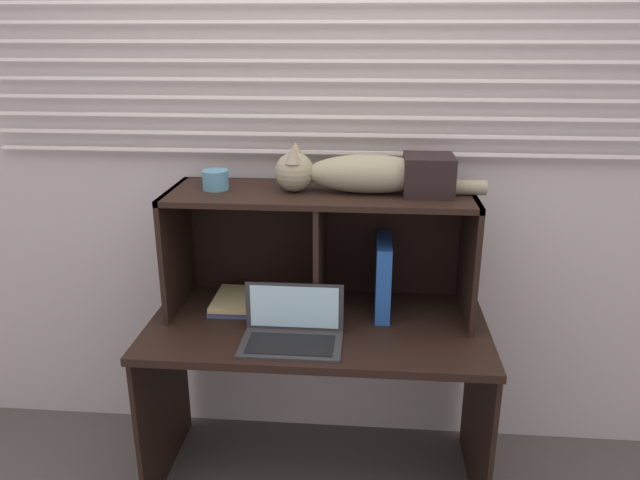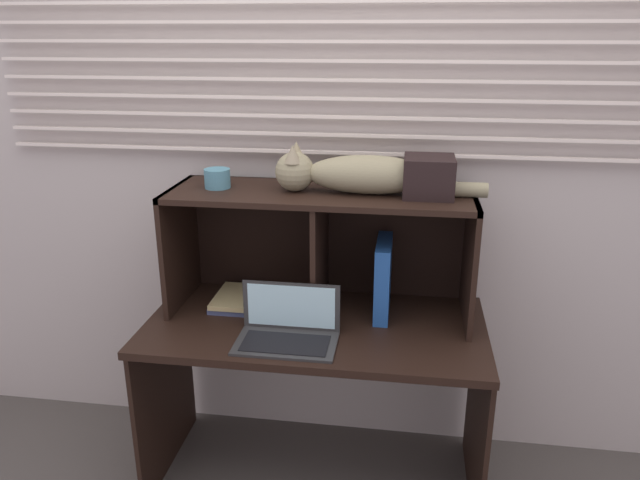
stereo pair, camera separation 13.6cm
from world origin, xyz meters
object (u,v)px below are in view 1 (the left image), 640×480
object	(u,v)px
binder_upright	(383,276)
small_basket	(216,180)
cat	(354,173)
book_stack	(234,301)
laptop	(292,331)
storage_box	(428,175)

from	to	relation	value
binder_upright	small_basket	distance (m)	0.74
cat	book_stack	bearing A→B (deg)	179.97
cat	book_stack	xyz separation A→B (m)	(-0.47, 0.00, -0.54)
laptop	small_basket	size ratio (longest dim) A/B	3.65
cat	binder_upright	xyz separation A→B (m)	(0.12, 0.00, -0.41)
laptop	binder_upright	world-z (taller)	binder_upright
laptop	binder_upright	xyz separation A→B (m)	(0.32, 0.27, 0.11)
binder_upright	book_stack	xyz separation A→B (m)	(-0.59, 0.00, -0.13)
cat	small_basket	distance (m)	0.52
binder_upright	book_stack	distance (m)	0.61
storage_box	laptop	bearing A→B (deg)	-150.28
book_stack	small_basket	xyz separation A→B (m)	(-0.05, -0.00, 0.50)
small_basket	book_stack	bearing A→B (deg)	0.32
cat	small_basket	size ratio (longest dim) A/B	7.89
cat	storage_box	size ratio (longest dim) A/B	4.19
book_stack	storage_box	xyz separation A→B (m)	(0.75, -0.00, 0.54)
binder_upright	book_stack	bearing A→B (deg)	179.97
book_stack	laptop	bearing A→B (deg)	-44.93
storage_box	cat	bearing A→B (deg)	180.00
binder_upright	small_basket	bearing A→B (deg)	180.00
laptop	small_basket	world-z (taller)	small_basket
small_basket	storage_box	distance (m)	0.79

